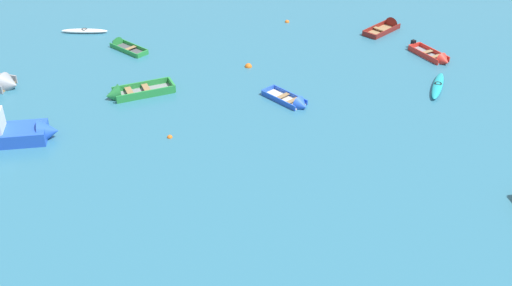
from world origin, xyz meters
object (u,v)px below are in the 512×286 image
(rowboat_maroon_cluster_outer, at_px, (389,26))
(rowboat_green_distant_center, at_px, (127,93))
(mooring_buoy_trailing, at_px, (287,22))
(mooring_buoy_between_boats_left, at_px, (248,67))
(motor_launch_blue_outer_right, at_px, (5,132))
(mooring_buoy_near_foreground, at_px, (170,137))
(rowboat_blue_far_left, at_px, (295,103))
(rowboat_green_cluster_inner, at_px, (121,45))
(kayak_white_midfield_right, at_px, (85,31))
(kayak_turquoise_back_row_left, at_px, (438,86))
(rowboat_red_near_camera, at_px, (437,58))

(rowboat_maroon_cluster_outer, bearing_deg, rowboat_green_distant_center, -135.26)
(mooring_buoy_trailing, height_order, mooring_buoy_between_boats_left, mooring_buoy_between_boats_left)
(motor_launch_blue_outer_right, relative_size, mooring_buoy_near_foreground, 20.01)
(rowboat_maroon_cluster_outer, bearing_deg, rowboat_blue_far_left, -109.49)
(rowboat_green_distant_center, distance_m, rowboat_blue_far_left, 10.19)
(rowboat_green_cluster_inner, distance_m, rowboat_maroon_cluster_outer, 19.89)
(rowboat_blue_far_left, bearing_deg, rowboat_green_distant_center, -172.63)
(kayak_white_midfield_right, height_order, mooring_buoy_between_boats_left, kayak_white_midfield_right)
(rowboat_maroon_cluster_outer, xyz_separation_m, mooring_buoy_near_foreground, (-10.72, -18.56, -0.17))
(motor_launch_blue_outer_right, xyz_separation_m, kayak_white_midfield_right, (-2.77, 14.84, -0.45))
(mooring_buoy_near_foreground, bearing_deg, kayak_turquoise_back_row_left, 33.29)
(motor_launch_blue_outer_right, xyz_separation_m, mooring_buoy_trailing, (11.43, 20.39, -0.60))
(rowboat_green_distant_center, distance_m, mooring_buoy_between_boats_left, 8.43)
(motor_launch_blue_outer_right, height_order, kayak_turquoise_back_row_left, motor_launch_blue_outer_right)
(rowboat_green_cluster_inner, xyz_separation_m, rowboat_blue_far_left, (13.51, -5.52, 0.00))
(rowboat_green_distant_center, relative_size, mooring_buoy_between_boats_left, 8.53)
(motor_launch_blue_outer_right, xyz_separation_m, mooring_buoy_near_foreground, (8.40, 2.40, -0.60))
(kayak_turquoise_back_row_left, height_order, mooring_buoy_near_foreground, kayak_turquoise_back_row_left)
(rowboat_red_near_camera, relative_size, rowboat_green_distant_center, 0.76)
(mooring_buoy_near_foreground, bearing_deg, mooring_buoy_trailing, 80.44)
(rowboat_green_cluster_inner, xyz_separation_m, mooring_buoy_between_boats_left, (9.57, -1.08, -0.14))
(rowboat_maroon_cluster_outer, height_order, mooring_buoy_between_boats_left, rowboat_maroon_cluster_outer)
(rowboat_green_cluster_inner, bearing_deg, mooring_buoy_trailing, 34.71)
(kayak_white_midfield_right, distance_m, mooring_buoy_near_foreground, 16.72)
(kayak_white_midfield_right, relative_size, mooring_buoy_near_foreground, 11.81)
(kayak_turquoise_back_row_left, bearing_deg, mooring_buoy_between_boats_left, 178.82)
(mooring_buoy_trailing, bearing_deg, motor_launch_blue_outer_right, -119.28)
(motor_launch_blue_outer_right, xyz_separation_m, rowboat_maroon_cluster_outer, (19.13, 20.96, -0.44))
(rowboat_green_cluster_inner, xyz_separation_m, motor_launch_blue_outer_right, (-0.87, -13.08, 0.46))
(rowboat_green_cluster_inner, distance_m, mooring_buoy_near_foreground, 13.07)
(rowboat_green_distant_center, xyz_separation_m, rowboat_maroon_cluster_outer, (14.85, 14.71, -0.05))
(rowboat_red_near_camera, bearing_deg, rowboat_green_cluster_inner, -172.43)
(mooring_buoy_trailing, distance_m, mooring_buoy_near_foreground, 18.24)
(rowboat_green_distant_center, relative_size, mooring_buoy_near_foreground, 13.92)
(rowboat_green_cluster_inner, distance_m, rowboat_blue_far_left, 14.59)
(rowboat_green_distant_center, distance_m, mooring_buoy_trailing, 15.85)
(mooring_buoy_between_boats_left, bearing_deg, rowboat_green_cluster_inner, 173.57)
(kayak_white_midfield_right, xyz_separation_m, rowboat_blue_far_left, (17.15, -7.28, -0.01))
(mooring_buoy_trailing, bearing_deg, rowboat_red_near_camera, -21.64)
(kayak_white_midfield_right, distance_m, rowboat_blue_far_left, 18.64)
(rowboat_green_distant_center, bearing_deg, mooring_buoy_trailing, 63.16)
(rowboat_red_near_camera, bearing_deg, mooring_buoy_trailing, 158.36)
(rowboat_blue_far_left, distance_m, rowboat_maroon_cluster_outer, 14.22)
(rowboat_green_distant_center, relative_size, rowboat_blue_far_left, 1.25)
(rowboat_green_cluster_inner, bearing_deg, motor_launch_blue_outer_right, -93.81)
(rowboat_blue_far_left, distance_m, mooring_buoy_between_boats_left, 5.94)
(rowboat_green_distant_center, height_order, mooring_buoy_trailing, rowboat_green_distant_center)
(mooring_buoy_between_boats_left, bearing_deg, rowboat_red_near_camera, 18.08)
(rowboat_red_near_camera, bearing_deg, kayak_white_midfield_right, -177.45)
(mooring_buoy_trailing, xyz_separation_m, mooring_buoy_near_foreground, (-3.03, -17.99, 0.00))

